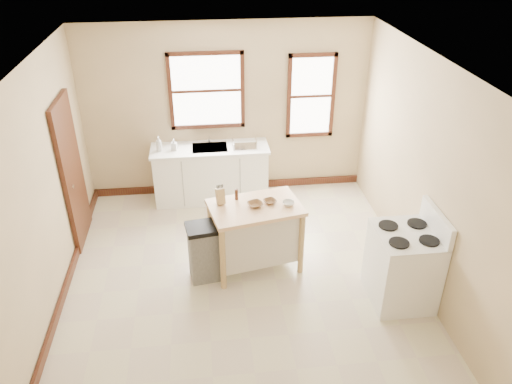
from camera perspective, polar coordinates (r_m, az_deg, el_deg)
floor at (r=6.56m, az=-1.60°, el=-10.21°), size 5.00×5.00×0.00m
ceiling at (r=5.22m, az=-2.04°, el=14.04°), size 5.00×5.00×0.00m
wall_back at (r=8.03m, az=-3.38°, el=9.22°), size 4.50×0.04×2.80m
wall_left at (r=6.04m, az=-23.58°, el=-0.73°), size 0.04×5.00×2.80m
wall_right at (r=6.33m, az=18.96°, el=1.63°), size 0.04×5.00×2.80m
window_main at (r=7.89m, az=-5.67°, el=11.43°), size 1.17×0.06×1.22m
window_side at (r=8.12m, az=6.30°, el=10.83°), size 0.77×0.06×1.37m
door_left at (r=7.29m, az=-20.28°, el=2.08°), size 0.06×0.90×2.10m
baseboard_back at (r=8.57m, az=-3.11°, el=0.73°), size 4.50×0.04×0.12m
baseboard_left at (r=6.76m, az=-21.04°, el=-10.55°), size 0.04×5.00×0.12m
sink_counter at (r=8.13m, az=-5.16°, el=2.15°), size 1.86×0.62×0.92m
faucet at (r=8.05m, az=-5.39°, el=6.34°), size 0.03×0.03×0.22m
soap_bottle_a at (r=7.87m, az=-11.04°, el=5.44°), size 0.10×0.10×0.24m
soap_bottle_b at (r=7.88m, az=-9.35°, el=5.38°), size 0.10×0.10×0.18m
dish_rack at (r=7.89m, az=-1.29°, el=5.47°), size 0.47×0.42×0.10m
kitchen_island at (r=6.55m, az=-0.08°, el=-5.10°), size 1.27×0.94×0.94m
knife_block at (r=6.31m, az=-4.09°, el=-0.53°), size 0.12×0.12×0.20m
pepper_grinder at (r=6.40m, az=-2.25°, el=-0.27°), size 0.05×0.05×0.15m
bowl_a at (r=6.28m, az=-0.10°, el=-1.43°), size 0.24×0.24×0.05m
bowl_b at (r=6.35m, az=1.61°, el=-1.08°), size 0.21×0.21×0.04m
bowl_c at (r=6.31m, az=3.72°, el=-1.31°), size 0.21×0.21×0.05m
trash_bin at (r=6.43m, az=-5.97°, el=-6.85°), size 0.46×0.40×0.80m
gas_stove at (r=6.21m, az=16.54°, el=-7.17°), size 0.76×0.77×1.22m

